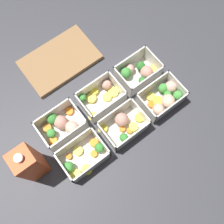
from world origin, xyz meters
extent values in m
plane|color=#38383D|center=(0.00, 0.00, 0.00)|extent=(4.00, 4.00, 0.00)
cube|color=silver|center=(-0.17, -0.06, 0.00)|extent=(0.15, 0.11, 0.00)
cube|color=silver|center=(-0.17, -0.12, 0.04)|extent=(0.15, 0.01, 0.07)
cube|color=silver|center=(-0.17, -0.01, 0.04)|extent=(0.15, 0.01, 0.07)
cube|color=silver|center=(-0.24, -0.06, 0.04)|extent=(0.01, 0.11, 0.07)
cube|color=silver|center=(-0.10, -0.06, 0.04)|extent=(0.01, 0.11, 0.07)
cylinder|color=#DBC647|center=(-0.22, -0.10, 0.01)|extent=(0.04, 0.04, 0.01)
cylinder|color=#519448|center=(-0.23, -0.07, 0.01)|extent=(0.01, 0.01, 0.01)
sphere|color=#42933D|center=(-0.23, -0.07, 0.03)|extent=(0.04, 0.04, 0.04)
cylinder|color=orange|center=(-0.11, -0.05, 0.01)|extent=(0.04, 0.04, 0.01)
cylinder|color=orange|center=(-0.21, -0.03, 0.01)|extent=(0.02, 0.02, 0.01)
cylinder|color=yellow|center=(-0.18, -0.11, 0.01)|extent=(0.05, 0.05, 0.01)
cylinder|color=#49883F|center=(-0.11, -0.07, 0.01)|extent=(0.01, 0.01, 0.01)
sphere|color=#388433|center=(-0.11, -0.07, 0.03)|extent=(0.03, 0.03, 0.03)
cylinder|color=orange|center=(-0.14, -0.08, 0.01)|extent=(0.03, 0.03, 0.01)
cylinder|color=#DBC647|center=(-0.17, -0.04, 0.01)|extent=(0.04, 0.04, 0.01)
cube|color=silver|center=(0.00, -0.06, 0.00)|extent=(0.15, 0.11, 0.00)
cube|color=silver|center=(0.00, -0.12, 0.04)|extent=(0.15, 0.01, 0.07)
cube|color=silver|center=(0.00, -0.01, 0.04)|extent=(0.15, 0.01, 0.07)
cube|color=silver|center=(-0.07, -0.06, 0.04)|extent=(0.01, 0.11, 0.07)
cube|color=silver|center=(0.07, -0.06, 0.04)|extent=(0.01, 0.11, 0.07)
cylinder|color=orange|center=(-0.01, -0.07, 0.01)|extent=(0.03, 0.03, 0.01)
cylinder|color=orange|center=(0.01, -0.09, 0.01)|extent=(0.03, 0.03, 0.01)
sphere|color=tan|center=(0.01, -0.04, 0.03)|extent=(0.06, 0.06, 0.05)
cylinder|color=#DBC647|center=(0.03, -0.08, 0.01)|extent=(0.04, 0.04, 0.02)
cylinder|color=#49883F|center=(-0.02, -0.10, 0.01)|extent=(0.01, 0.01, 0.01)
sphere|color=#388433|center=(-0.02, -0.10, 0.03)|extent=(0.03, 0.03, 0.03)
cylinder|color=yellow|center=(-0.06, -0.02, 0.01)|extent=(0.03, 0.03, 0.01)
cylinder|color=yellow|center=(0.07, -0.07, 0.01)|extent=(0.03, 0.03, 0.01)
cube|color=silver|center=(0.17, -0.06, 0.00)|extent=(0.15, 0.11, 0.00)
cube|color=silver|center=(0.17, -0.12, 0.04)|extent=(0.15, 0.01, 0.07)
cube|color=silver|center=(0.17, -0.01, 0.04)|extent=(0.15, 0.01, 0.07)
cube|color=silver|center=(0.10, -0.06, 0.04)|extent=(0.01, 0.11, 0.07)
cube|color=silver|center=(0.24, -0.06, 0.04)|extent=(0.01, 0.11, 0.07)
cylinder|color=orange|center=(0.13, -0.06, 0.01)|extent=(0.03, 0.03, 0.01)
sphere|color=#D19E8C|center=(0.23, -0.05, 0.03)|extent=(0.06, 0.06, 0.04)
sphere|color=beige|center=(0.14, -0.09, 0.02)|extent=(0.05, 0.05, 0.04)
cylinder|color=#519448|center=(0.22, -0.09, 0.01)|extent=(0.01, 0.01, 0.01)
sphere|color=#42933D|center=(0.22, -0.09, 0.03)|extent=(0.03, 0.03, 0.03)
cylinder|color=#DBC647|center=(0.15, -0.03, 0.01)|extent=(0.04, 0.04, 0.01)
cylinder|color=yellow|center=(0.16, -0.06, 0.01)|extent=(0.05, 0.05, 0.02)
cylinder|color=#519448|center=(0.20, -0.07, 0.01)|extent=(0.01, 0.01, 0.01)
sphere|color=#42933D|center=(0.20, -0.07, 0.03)|extent=(0.03, 0.03, 0.03)
cylinder|color=#519448|center=(0.20, -0.04, 0.01)|extent=(0.01, 0.01, 0.01)
sphere|color=#42933D|center=(0.20, -0.04, 0.03)|extent=(0.03, 0.03, 0.03)
sphere|color=beige|center=(0.18, -0.09, 0.03)|extent=(0.07, 0.07, 0.05)
cube|color=silver|center=(-0.17, 0.06, 0.00)|extent=(0.15, 0.11, 0.00)
cube|color=silver|center=(-0.17, 0.01, 0.04)|extent=(0.15, 0.01, 0.07)
cube|color=silver|center=(-0.17, 0.12, 0.04)|extent=(0.15, 0.01, 0.07)
cube|color=silver|center=(-0.24, 0.06, 0.04)|extent=(0.01, 0.11, 0.07)
cube|color=silver|center=(-0.10, 0.06, 0.04)|extent=(0.01, 0.11, 0.07)
sphere|color=beige|center=(-0.14, 0.04, 0.03)|extent=(0.06, 0.06, 0.05)
cylinder|color=orange|center=(-0.22, 0.04, 0.01)|extent=(0.04, 0.04, 0.02)
sphere|color=tan|center=(-0.16, 0.08, 0.03)|extent=(0.06, 0.06, 0.05)
cylinder|color=orange|center=(-0.21, 0.09, 0.01)|extent=(0.03, 0.03, 0.02)
cylinder|color=#519448|center=(-0.21, 0.06, 0.01)|extent=(0.01, 0.01, 0.01)
sphere|color=#42933D|center=(-0.21, 0.06, 0.03)|extent=(0.03, 0.03, 0.03)
cylinder|color=#49883F|center=(-0.18, 0.10, 0.01)|extent=(0.01, 0.01, 0.02)
sphere|color=#388433|center=(-0.18, 0.10, 0.04)|extent=(0.04, 0.04, 0.04)
cylinder|color=orange|center=(-0.12, 0.10, 0.01)|extent=(0.04, 0.04, 0.01)
cube|color=silver|center=(0.00, 0.06, 0.00)|extent=(0.15, 0.11, 0.00)
cube|color=silver|center=(0.00, 0.01, 0.04)|extent=(0.15, 0.01, 0.07)
cube|color=silver|center=(0.00, 0.12, 0.04)|extent=(0.15, 0.01, 0.07)
cube|color=silver|center=(-0.07, 0.06, 0.04)|extent=(0.01, 0.11, 0.07)
cube|color=silver|center=(0.07, 0.06, 0.04)|extent=(0.01, 0.11, 0.07)
cylinder|color=#DBC647|center=(0.02, 0.06, 0.01)|extent=(0.04, 0.04, 0.01)
cylinder|color=#DBC647|center=(-0.02, 0.09, 0.01)|extent=(0.05, 0.05, 0.01)
cylinder|color=#519448|center=(-0.05, 0.10, 0.01)|extent=(0.01, 0.01, 0.02)
sphere|color=#42933D|center=(-0.05, 0.10, 0.03)|extent=(0.03, 0.03, 0.03)
sphere|color=tan|center=(0.05, 0.10, 0.02)|extent=(0.05, 0.05, 0.04)
cylinder|color=#DBC647|center=(0.05, 0.06, 0.01)|extent=(0.05, 0.05, 0.01)
cylinder|color=yellow|center=(0.00, 0.11, 0.01)|extent=(0.04, 0.04, 0.02)
cylinder|color=#DBC647|center=(-0.06, 0.03, 0.01)|extent=(0.05, 0.05, 0.01)
cube|color=silver|center=(0.17, 0.06, 0.00)|extent=(0.15, 0.11, 0.00)
cube|color=silver|center=(0.17, 0.01, 0.04)|extent=(0.15, 0.01, 0.07)
cube|color=silver|center=(0.17, 0.12, 0.04)|extent=(0.15, 0.01, 0.07)
cube|color=silver|center=(0.10, 0.06, 0.04)|extent=(0.01, 0.11, 0.07)
cube|color=silver|center=(0.24, 0.06, 0.04)|extent=(0.01, 0.11, 0.07)
sphere|color=tan|center=(0.19, 0.05, 0.03)|extent=(0.06, 0.06, 0.05)
cylinder|color=#407A37|center=(0.16, 0.03, 0.01)|extent=(0.01, 0.01, 0.01)
sphere|color=#2D7228|center=(0.16, 0.03, 0.03)|extent=(0.03, 0.03, 0.03)
cylinder|color=#407A37|center=(0.19, 0.08, 0.01)|extent=(0.01, 0.01, 0.01)
sphere|color=#2D7228|center=(0.19, 0.08, 0.03)|extent=(0.03, 0.03, 0.03)
cylinder|color=#DBC647|center=(0.23, 0.05, 0.01)|extent=(0.05, 0.05, 0.02)
cylinder|color=#519448|center=(0.13, 0.09, 0.01)|extent=(0.01, 0.01, 0.01)
sphere|color=#42933D|center=(0.13, 0.09, 0.03)|extent=(0.04, 0.04, 0.04)
sphere|color=#D19E8C|center=(0.16, 0.10, 0.02)|extent=(0.05, 0.05, 0.04)
cube|color=#D14C1E|center=(-0.31, 0.00, 0.10)|extent=(0.07, 0.07, 0.19)
cylinder|color=white|center=(-0.31, 0.00, 0.20)|extent=(0.02, 0.02, 0.01)
cube|color=olive|center=(-0.03, 0.29, 0.01)|extent=(0.28, 0.18, 0.02)
camera|label=1|loc=(-0.18, -0.24, 0.89)|focal=42.00mm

